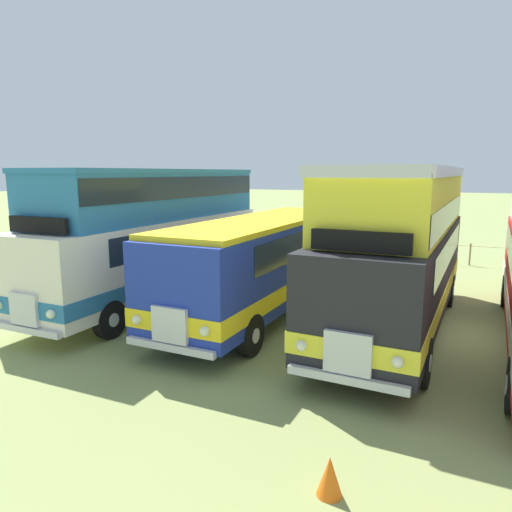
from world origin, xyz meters
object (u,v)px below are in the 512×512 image
object	(u,v)px
bus_first_in_row	(156,229)
cone_near_end	(330,476)
bus_third_in_row	(400,247)
bus_second_in_row	(265,258)

from	to	relation	value
bus_first_in_row	cone_near_end	world-z (taller)	bus_first_in_row
bus_first_in_row	bus_third_in_row	xyz separation A→B (m)	(7.99, 0.18, -0.11)
bus_third_in_row	bus_second_in_row	bearing A→B (deg)	-178.24
bus_second_in_row	bus_third_in_row	size ratio (longest dim) A/B	0.98
cone_near_end	bus_third_in_row	bearing A→B (deg)	90.85
bus_first_in_row	cone_near_end	bearing A→B (deg)	-42.63
bus_second_in_row	bus_third_in_row	world-z (taller)	bus_third_in_row
bus_second_in_row	cone_near_end	size ratio (longest dim) A/B	17.51
bus_first_in_row	bus_second_in_row	world-z (taller)	bus_first_in_row
bus_second_in_row	cone_near_end	distance (m)	8.69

